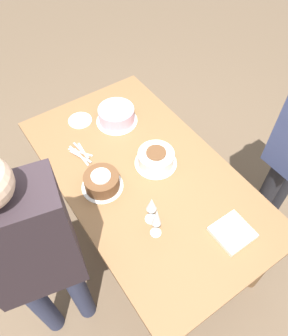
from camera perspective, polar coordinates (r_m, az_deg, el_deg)
The scene contains 11 objects.
ground_plane at distance 2.66m, azimuth 0.00°, elevation -10.96°, with size 12.00×12.00×0.00m, color brown.
dining_table at distance 2.08m, azimuth 0.00°, elevation -2.61°, with size 1.69×0.96×0.78m.
cake_center_white at distance 2.01m, azimuth 2.09°, elevation 1.71°, with size 0.26×0.26×0.11m.
cake_front_chocolate at distance 1.91m, azimuth -7.37°, elevation -2.36°, with size 0.25×0.25×0.11m.
cake_back_decorated at distance 2.27m, azimuth -4.82°, elevation 9.14°, with size 0.28×0.28×0.11m.
wine_glass_near at distance 1.64m, azimuth 2.20°, elevation -8.68°, with size 0.06×0.06×0.24m.
wine_glass_far at distance 1.70m, azimuth 1.32°, elevation -6.51°, with size 0.07×0.07×0.21m.
dessert_plate_left at distance 2.34m, azimuth -11.07°, elevation 8.14°, with size 0.16×0.16×0.01m.
fork_pile at distance 2.12m, azimuth -10.96°, elevation 2.48°, with size 0.22×0.11×0.02m.
napkin_stack at distance 1.83m, azimuth 15.16°, elevation -10.76°, with size 0.19×0.20×0.03m.
person_cutting at distance 1.56m, azimuth -18.75°, elevation -14.56°, with size 0.30×0.44×1.66m.
Camera 1 is at (0.99, -0.68, 2.37)m, focal length 35.00 mm.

